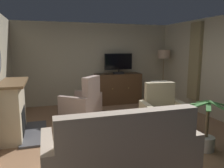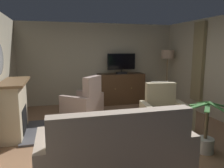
# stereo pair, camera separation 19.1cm
# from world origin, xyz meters

# --- Properties ---
(ground_plane) EXTENTS (5.71, 6.43, 0.04)m
(ground_plane) POSITION_xyz_m (0.00, 0.00, -0.02)
(ground_plane) COLOR #936B4C
(wall_back) EXTENTS (5.71, 0.10, 2.63)m
(wall_back) POSITION_xyz_m (0.00, 2.96, 1.31)
(wall_back) COLOR #B2A88E
(wall_back) RESTS_ON ground_plane
(curtain_panel_far) EXTENTS (0.10, 0.44, 2.21)m
(curtain_panel_far) POSITION_xyz_m (2.50, 1.13, 1.44)
(curtain_panel_far) COLOR #8E7F56
(rug_central) EXTENTS (2.26, 1.87, 0.01)m
(rug_central) POSITION_xyz_m (-0.24, -0.24, 0.01)
(rug_central) COLOR tan
(rug_central) RESTS_ON ground_plane
(fireplace) EXTENTS (0.85, 1.42, 1.16)m
(fireplace) POSITION_xyz_m (-2.28, 0.63, 0.55)
(fireplace) COLOR #4C4C51
(fireplace) RESTS_ON ground_plane
(tv_cabinet) EXTENTS (1.51, 0.57, 0.99)m
(tv_cabinet) POSITION_xyz_m (0.67, 2.61, 0.47)
(tv_cabinet) COLOR #352315
(tv_cabinet) RESTS_ON ground_plane
(television) EXTENTS (0.93, 0.20, 0.66)m
(television) POSITION_xyz_m (0.67, 2.56, 1.35)
(television) COLOR black
(television) RESTS_ON tv_cabinet
(coffee_table) EXTENTS (0.96, 0.65, 0.48)m
(coffee_table) POSITION_xyz_m (-0.59, -0.11, 0.42)
(coffee_table) COLOR brown
(coffee_table) RESTS_ON ground_plane
(tv_remote) EXTENTS (0.15, 0.16, 0.02)m
(tv_remote) POSITION_xyz_m (-0.37, 0.03, 0.49)
(tv_remote) COLOR black
(tv_remote) RESTS_ON coffee_table
(folded_newspaper) EXTENTS (0.31, 0.24, 0.01)m
(folded_newspaper) POSITION_xyz_m (-0.40, -0.20, 0.48)
(folded_newspaper) COLOR silver
(folded_newspaper) RESTS_ON coffee_table
(sofa_floral) EXTENTS (2.15, 0.93, 1.07)m
(sofa_floral) POSITION_xyz_m (-0.66, -1.44, 0.35)
(sofa_floral) COLOR #C6B29E
(sofa_floral) RESTS_ON ground_plane
(armchair_angled_to_table) EXTENTS (1.19, 1.19, 1.13)m
(armchair_angled_to_table) POSITION_xyz_m (-0.74, 1.30, 0.36)
(armchair_angled_to_table) COLOR #A3897F
(armchair_angled_to_table) RESTS_ON ground_plane
(armchair_facing_sofa) EXTENTS (1.04, 0.99, 1.07)m
(armchair_facing_sofa) POSITION_xyz_m (0.85, -0.03, 0.33)
(armchair_facing_sofa) COLOR tan
(armchair_facing_sofa) RESTS_ON ground_plane
(potted_plant_small_fern_corner) EXTENTS (0.97, 0.90, 0.93)m
(potted_plant_small_fern_corner) POSITION_xyz_m (1.08, -1.10, 0.25)
(potted_plant_small_fern_corner) COLOR beige
(potted_plant_small_fern_corner) RESTS_ON ground_plane
(floor_lamp) EXTENTS (0.41, 0.41, 1.76)m
(floor_lamp) POSITION_xyz_m (2.22, 2.38, 1.52)
(floor_lamp) COLOR #4C4233
(floor_lamp) RESTS_ON ground_plane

